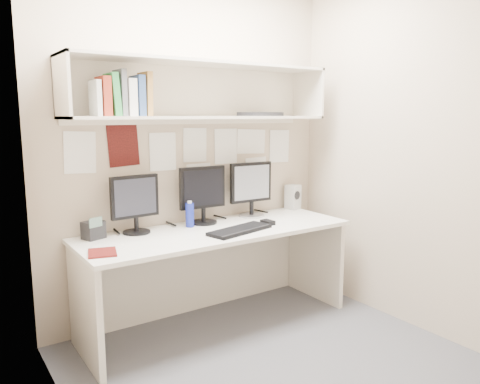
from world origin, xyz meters
TOP-DOWN VIEW (x-y plane):
  - floor at (0.00, 0.00)m, footprint 2.40×2.00m
  - wall_back at (0.00, 1.00)m, footprint 2.40×0.02m
  - wall_front at (0.00, -1.00)m, footprint 2.40×0.02m
  - wall_left at (-1.20, 0.00)m, footprint 0.02×2.00m
  - wall_right at (1.20, 0.00)m, footprint 0.02×2.00m
  - desk at (0.00, 0.65)m, footprint 2.00×0.70m
  - overhead_hutch at (0.00, 0.86)m, footprint 2.00×0.38m
  - pinned_papers at (0.00, 0.99)m, footprint 1.92×0.01m
  - monitor_left at (-0.53, 0.87)m, footprint 0.35×0.19m
  - monitor_center at (0.01, 0.87)m, footprint 0.37×0.21m
  - monitor_right at (0.46, 0.87)m, footprint 0.38×0.21m
  - keyboard at (0.09, 0.49)m, footprint 0.53×0.29m
  - mouse at (0.39, 0.55)m, footprint 0.07×0.11m
  - speaker at (0.94, 0.91)m, footprint 0.13×0.13m
  - blue_bottle at (-0.13, 0.81)m, footprint 0.06×0.06m
  - maroon_notebook at (-0.88, 0.51)m, footprint 0.21×0.24m
  - desk_phone at (-0.82, 0.87)m, footprint 0.16×0.15m
  - book_stack at (-0.63, 0.78)m, footprint 0.36×0.18m
  - hutch_tray at (0.51, 0.81)m, footprint 0.45×0.28m

SIDE VIEW (x-z plane):
  - floor at x=0.00m, z-range -0.01..0.01m
  - desk at x=0.00m, z-range 0.00..0.73m
  - maroon_notebook at x=-0.88m, z-range 0.73..0.74m
  - keyboard at x=0.09m, z-range 0.73..0.75m
  - mouse at x=0.39m, z-range 0.73..0.76m
  - desk_phone at x=-0.82m, z-range 0.71..0.87m
  - blue_bottle at x=-0.13m, z-range 0.72..0.92m
  - speaker at x=0.94m, z-range 0.73..0.94m
  - monitor_left at x=-0.53m, z-range 0.75..1.16m
  - monitor_center at x=0.01m, z-range 0.75..1.19m
  - monitor_right at x=0.46m, z-range 0.75..1.19m
  - pinned_papers at x=0.00m, z-range 1.01..1.49m
  - wall_back at x=0.00m, z-range 0.00..2.60m
  - wall_front at x=0.00m, z-range 0.00..2.60m
  - wall_left at x=-1.20m, z-range 0.00..2.60m
  - wall_right at x=1.20m, z-range 0.00..2.60m
  - hutch_tray at x=0.51m, z-range 1.54..1.57m
  - book_stack at x=-0.63m, z-range 1.52..1.82m
  - overhead_hutch at x=0.00m, z-range 1.52..1.92m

